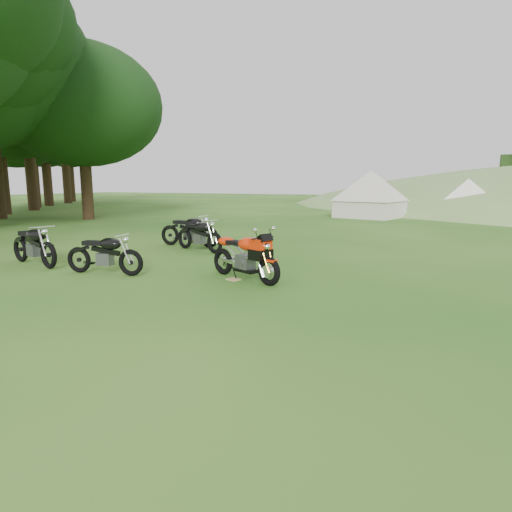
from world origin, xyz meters
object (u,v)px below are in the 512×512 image
at_px(vintage_moto_b, 33,244).
at_px(vintage_moto_c, 189,230).
at_px(plywood_board, 233,279).
at_px(vintage_moto_d, 199,234).
at_px(tent_left, 371,193).
at_px(tent_mid, 468,195).
at_px(sport_motorcycle, 245,252).
at_px(vintage_moto_a, 104,253).

height_order(vintage_moto_b, vintage_moto_c, vintage_moto_c).
height_order(plywood_board, vintage_moto_c, vintage_moto_c).
relative_size(vintage_moto_d, tent_left, 0.60).
distance_m(plywood_board, tent_mid, 20.04).
bearing_deg(tent_left, vintage_moto_d, -84.34).
bearing_deg(sport_motorcycle, tent_mid, 100.27).
bearing_deg(sport_motorcycle, vintage_moto_c, 158.97).
relative_size(vintage_moto_c, vintage_moto_d, 1.05).
bearing_deg(sport_motorcycle, vintage_moto_a, -142.14).
xyz_separation_m(vintage_moto_d, tent_mid, (6.69, 16.88, 0.67)).
height_order(vintage_moto_a, tent_left, tent_left).
xyz_separation_m(plywood_board, tent_mid, (4.21, 19.56, 1.12)).
height_order(tent_left, tent_mid, tent_left).
distance_m(vintage_moto_a, vintage_moto_d, 3.36).
relative_size(plywood_board, vintage_moto_a, 0.15).
relative_size(tent_left, tent_mid, 1.12).
xyz_separation_m(tent_left, tent_mid, (4.67, 3.33, -0.14)).
bearing_deg(tent_mid, tent_left, -147.22).
height_order(plywood_board, tent_left, tent_left).
bearing_deg(tent_mid, plywood_board, -104.85).
bearing_deg(vintage_moto_c, tent_mid, 63.88).
bearing_deg(vintage_moto_d, vintage_moto_a, -73.51).
relative_size(sport_motorcycle, tent_mid, 0.67).
xyz_separation_m(sport_motorcycle, tent_mid, (4.02, 19.45, 0.61)).
xyz_separation_m(plywood_board, vintage_moto_c, (-3.19, 3.26, 0.48)).
height_order(vintage_moto_a, tent_mid, tent_mid).
height_order(plywood_board, vintage_moto_d, vintage_moto_d).
bearing_deg(tent_left, vintage_moto_a, -82.97).
height_order(vintage_moto_c, tent_left, tent_left).
distance_m(vintage_moto_b, vintage_moto_c, 4.16).
distance_m(sport_motorcycle, vintage_moto_d, 3.71).
bearing_deg(vintage_moto_b, tent_mid, 78.89).
bearing_deg(vintage_moto_d, tent_mid, 86.39).
height_order(sport_motorcycle, tent_left, tent_left).
xyz_separation_m(sport_motorcycle, vintage_moto_d, (-2.67, 2.57, -0.06)).
distance_m(vintage_moto_a, tent_mid, 21.36).
height_order(vintage_moto_a, vintage_moto_c, vintage_moto_c).
distance_m(vintage_moto_c, vintage_moto_d, 0.91).
bearing_deg(vintage_moto_a, sport_motorcycle, 6.12).
xyz_separation_m(plywood_board, vintage_moto_b, (-4.71, -0.61, 0.47)).
bearing_deg(plywood_board, vintage_moto_b, -172.63).
height_order(vintage_moto_c, vintage_moto_d, vintage_moto_c).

